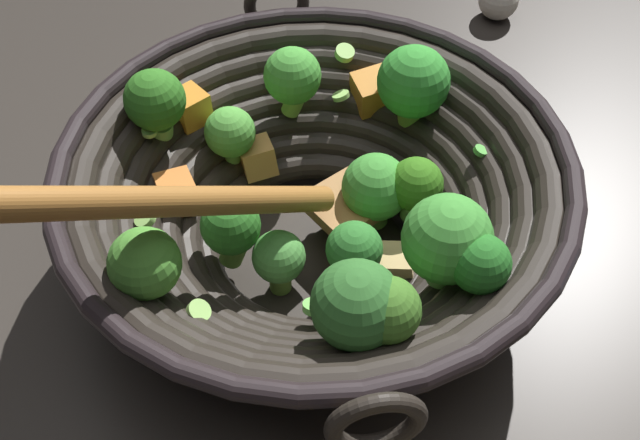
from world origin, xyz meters
TOP-DOWN VIEW (x-y plane):
  - ground_plane at (0.00, 0.00)m, footprint 4.00×4.00m
  - wok at (-0.00, 0.00)m, footprint 0.35×0.40m
  - garlic_bulb at (-0.03, -0.36)m, footprint 0.04×0.04m

SIDE VIEW (x-z plane):
  - ground_plane at x=0.00m, z-range 0.00..0.00m
  - garlic_bulb at x=-0.03m, z-range 0.00..0.04m
  - wok at x=0.00m, z-range -0.05..0.19m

